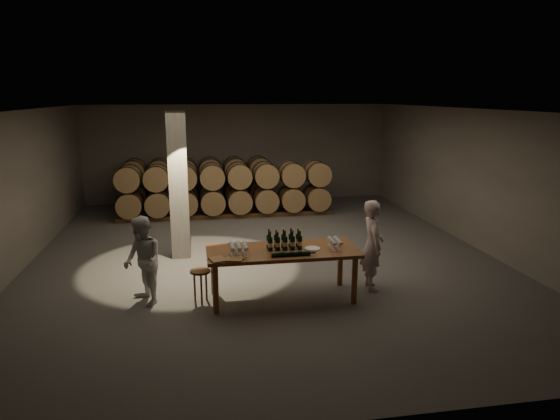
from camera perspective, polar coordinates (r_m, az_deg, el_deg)
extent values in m
plane|color=#595653|center=(11.28, -1.96, -5.10)|extent=(12.00, 12.00, 0.00)
plane|color=#605E59|center=(10.72, -2.10, 11.38)|extent=(12.00, 12.00, 0.00)
plane|color=#676058|center=(16.79, -4.81, 6.49)|extent=(10.00, 0.00, 10.00)
plane|color=#676058|center=(5.20, 7.05, -8.68)|extent=(10.00, 0.00, 10.00)
plane|color=#676058|center=(11.36, -27.88, 1.83)|extent=(0.00, 12.00, 12.00)
plane|color=#676058|center=(12.56, 21.24, 3.41)|extent=(0.00, 12.00, 12.00)
cube|color=slate|center=(10.99, -11.52, 2.77)|extent=(0.40, 0.40, 3.20)
cylinder|color=brown|center=(8.29, -7.37, -8.97)|extent=(0.10, 0.10, 0.84)
cylinder|color=brown|center=(8.69, 8.51, -7.96)|extent=(0.10, 0.10, 0.84)
cylinder|color=brown|center=(9.10, -7.62, -6.95)|extent=(0.10, 0.10, 0.84)
cylinder|color=brown|center=(9.46, 6.89, -6.13)|extent=(0.10, 0.10, 0.84)
cube|color=brown|center=(8.66, 0.26, -4.73)|extent=(2.60, 1.10, 0.06)
cube|color=brown|center=(15.90, -9.21, 0.36)|extent=(4.70, 0.10, 0.12)
cube|color=brown|center=(16.49, -9.24, 0.81)|extent=(4.70, 0.10, 0.12)
cylinder|color=olive|center=(16.22, -16.18, 1.73)|extent=(0.70, 0.95, 0.70)
cylinder|color=black|center=(15.96, -16.28, 1.55)|extent=(0.73, 0.04, 0.73)
cylinder|color=black|center=(16.47, -16.08, 1.91)|extent=(0.73, 0.04, 0.73)
cylinder|color=olive|center=(16.15, -13.43, 1.85)|extent=(0.70, 0.95, 0.70)
cylinder|color=black|center=(15.89, -13.48, 1.67)|extent=(0.73, 0.04, 0.73)
cylinder|color=black|center=(16.40, -13.38, 2.02)|extent=(0.73, 0.04, 0.73)
cylinder|color=olive|center=(16.11, -10.66, 1.96)|extent=(0.70, 0.95, 0.70)
cylinder|color=black|center=(15.86, -10.67, 1.78)|extent=(0.73, 0.04, 0.73)
cylinder|color=black|center=(16.37, -10.65, 2.13)|extent=(0.73, 0.04, 0.73)
cylinder|color=olive|center=(16.12, -7.89, 2.06)|extent=(0.70, 0.95, 0.70)
cylinder|color=black|center=(15.86, -7.85, 1.89)|extent=(0.73, 0.04, 0.73)
cylinder|color=black|center=(16.37, -7.92, 2.24)|extent=(0.73, 0.04, 0.73)
cylinder|color=olive|center=(16.16, -5.12, 2.17)|extent=(0.70, 0.95, 0.70)
cylinder|color=black|center=(15.90, -5.04, 1.99)|extent=(0.73, 0.04, 0.73)
cylinder|color=black|center=(16.41, -5.20, 2.33)|extent=(0.73, 0.04, 0.73)
cylinder|color=olive|center=(16.24, -2.38, 2.26)|extent=(0.70, 0.95, 0.70)
cylinder|color=black|center=(15.98, -2.26, 2.09)|extent=(0.73, 0.04, 0.73)
cylinder|color=black|center=(16.49, -2.49, 2.43)|extent=(0.73, 0.04, 0.73)
cylinder|color=olive|center=(16.09, -16.35, 4.32)|extent=(0.70, 0.95, 0.70)
cylinder|color=black|center=(15.84, -16.45, 4.18)|extent=(0.73, 0.04, 0.73)
cylinder|color=black|center=(16.35, -16.25, 4.45)|extent=(0.73, 0.04, 0.73)
cylinder|color=olive|center=(16.02, -13.57, 4.44)|extent=(0.70, 0.95, 0.70)
cylinder|color=black|center=(15.77, -13.63, 4.30)|extent=(0.73, 0.04, 0.73)
cylinder|color=black|center=(16.28, -13.51, 4.58)|extent=(0.73, 0.04, 0.73)
cylinder|color=olive|center=(15.99, -10.77, 4.56)|extent=(0.70, 0.95, 0.70)
cylinder|color=black|center=(15.73, -10.79, 4.42)|extent=(0.73, 0.04, 0.73)
cylinder|color=black|center=(16.25, -10.76, 4.69)|extent=(0.73, 0.04, 0.73)
cylinder|color=olive|center=(15.99, -7.97, 4.67)|extent=(0.70, 0.95, 0.70)
cylinder|color=black|center=(15.74, -7.94, 4.53)|extent=(0.73, 0.04, 0.73)
cylinder|color=black|center=(16.25, -8.00, 4.80)|extent=(0.73, 0.04, 0.73)
cylinder|color=olive|center=(16.03, -5.18, 4.76)|extent=(0.70, 0.95, 0.70)
cylinder|color=black|center=(15.78, -5.10, 4.63)|extent=(0.73, 0.04, 0.73)
cylinder|color=black|center=(16.29, -5.25, 4.89)|extent=(0.73, 0.04, 0.73)
cylinder|color=olive|center=(16.11, -2.40, 4.85)|extent=(0.70, 0.95, 0.70)
cylinder|color=black|center=(15.86, -2.28, 4.71)|extent=(0.73, 0.04, 0.73)
cylinder|color=black|center=(16.37, -2.52, 4.97)|extent=(0.73, 0.04, 0.73)
cube|color=brown|center=(14.56, -6.06, -0.72)|extent=(6.26, 0.10, 0.12)
cube|color=brown|center=(15.14, -6.22, -0.19)|extent=(6.26, 0.10, 0.12)
cylinder|color=olive|center=(14.85, -16.75, 0.69)|extent=(0.70, 0.95, 0.70)
cylinder|color=black|center=(14.60, -16.86, 0.47)|extent=(0.73, 0.04, 0.73)
cylinder|color=black|center=(15.11, -16.63, 0.89)|extent=(0.73, 0.04, 0.73)
cylinder|color=olive|center=(14.78, -13.75, 0.81)|extent=(0.70, 0.95, 0.70)
cylinder|color=black|center=(14.52, -13.81, 0.59)|extent=(0.73, 0.04, 0.73)
cylinder|color=black|center=(15.03, -13.68, 1.01)|extent=(0.73, 0.04, 0.73)
cylinder|color=olive|center=(14.74, -10.72, 0.92)|extent=(0.70, 0.95, 0.70)
cylinder|color=black|center=(14.49, -10.74, 0.71)|extent=(0.73, 0.04, 0.73)
cylinder|color=black|center=(14.99, -10.71, 1.13)|extent=(0.73, 0.04, 0.73)
cylinder|color=olive|center=(14.74, -7.69, 1.04)|extent=(0.70, 0.95, 0.70)
cylinder|color=black|center=(14.49, -7.65, 0.83)|extent=(0.73, 0.04, 0.73)
cylinder|color=black|center=(15.00, -7.73, 1.24)|extent=(0.73, 0.04, 0.73)
cylinder|color=olive|center=(14.79, -4.67, 1.15)|extent=(0.70, 0.95, 0.70)
cylinder|color=black|center=(14.54, -4.58, 0.94)|extent=(0.73, 0.04, 0.73)
cylinder|color=black|center=(15.04, -4.76, 1.35)|extent=(0.73, 0.04, 0.73)
cylinder|color=olive|center=(14.88, -1.68, 1.26)|extent=(0.70, 0.95, 0.70)
cylinder|color=black|center=(14.62, -1.54, 1.06)|extent=(0.73, 0.04, 0.73)
cylinder|color=black|center=(15.13, -1.82, 1.46)|extent=(0.73, 0.04, 0.73)
cylinder|color=olive|center=(15.00, 1.27, 1.36)|extent=(0.70, 0.95, 0.70)
cylinder|color=black|center=(14.75, 1.46, 1.16)|extent=(0.73, 0.04, 0.73)
cylinder|color=black|center=(15.25, 1.09, 1.56)|extent=(0.73, 0.04, 0.73)
cylinder|color=olive|center=(15.17, 4.17, 1.46)|extent=(0.70, 0.95, 0.70)
cylinder|color=black|center=(14.92, 4.40, 1.26)|extent=(0.73, 0.04, 0.73)
cylinder|color=black|center=(15.42, 3.94, 1.66)|extent=(0.73, 0.04, 0.73)
cylinder|color=olive|center=(14.72, -16.93, 3.50)|extent=(0.70, 0.95, 0.70)
cylinder|color=black|center=(14.47, -17.06, 3.33)|extent=(0.73, 0.04, 0.73)
cylinder|color=black|center=(14.98, -16.82, 3.66)|extent=(0.73, 0.04, 0.73)
cylinder|color=olive|center=(14.64, -13.90, 3.64)|extent=(0.70, 0.95, 0.70)
cylinder|color=black|center=(14.39, -13.97, 3.47)|extent=(0.73, 0.04, 0.73)
cylinder|color=black|center=(14.90, -13.84, 3.80)|extent=(0.73, 0.04, 0.73)
cylinder|color=olive|center=(14.60, -10.85, 3.76)|extent=(0.70, 0.95, 0.70)
cylinder|color=black|center=(14.35, -10.86, 3.60)|extent=(0.73, 0.04, 0.73)
cylinder|color=black|center=(14.86, -10.83, 3.92)|extent=(0.73, 0.04, 0.73)
cylinder|color=olive|center=(14.61, -7.78, 3.88)|extent=(0.70, 0.95, 0.70)
cylinder|color=black|center=(14.35, -7.74, 3.72)|extent=(0.73, 0.04, 0.73)
cylinder|color=black|center=(14.87, -7.82, 4.04)|extent=(0.73, 0.04, 0.73)
cylinder|color=olive|center=(14.66, -4.73, 3.98)|extent=(0.70, 0.95, 0.70)
cylinder|color=black|center=(14.40, -4.63, 3.82)|extent=(0.73, 0.04, 0.73)
cylinder|color=black|center=(14.91, -4.82, 4.14)|extent=(0.73, 0.04, 0.73)
cylinder|color=olive|center=(14.74, -1.70, 4.08)|extent=(0.70, 0.95, 0.70)
cylinder|color=black|center=(14.49, -1.55, 3.92)|extent=(0.73, 0.04, 0.73)
cylinder|color=black|center=(15.00, -1.84, 4.23)|extent=(0.73, 0.04, 0.73)
cylinder|color=olive|center=(14.87, 1.29, 4.16)|extent=(0.70, 0.95, 0.70)
cylinder|color=black|center=(14.62, 1.48, 4.00)|extent=(0.73, 0.04, 0.73)
cylinder|color=black|center=(15.12, 1.10, 4.31)|extent=(0.73, 0.04, 0.73)
cylinder|color=olive|center=(15.04, 4.21, 4.23)|extent=(0.70, 0.95, 0.70)
cylinder|color=black|center=(14.79, 4.45, 4.07)|extent=(0.73, 0.04, 0.73)
cylinder|color=black|center=(15.29, 3.98, 4.38)|extent=(0.73, 0.04, 0.73)
cylinder|color=black|center=(8.55, -1.13, -3.94)|extent=(0.08, 0.08, 0.23)
cylinder|color=silver|center=(8.55, -1.13, -4.01)|extent=(0.09, 0.09, 0.07)
cylinder|color=black|center=(8.50, -1.14, -2.88)|extent=(0.03, 0.03, 0.10)
cylinder|color=gold|center=(8.49, -1.14, -2.54)|extent=(0.04, 0.04, 0.03)
cylinder|color=black|center=(8.69, -1.28, -3.65)|extent=(0.08, 0.08, 0.23)
cylinder|color=silver|center=(8.69, -1.28, -3.72)|extent=(0.09, 0.09, 0.07)
cylinder|color=black|center=(8.65, -1.29, -2.61)|extent=(0.03, 0.03, 0.10)
cylinder|color=maroon|center=(8.63, -1.29, -2.28)|extent=(0.04, 0.04, 0.03)
cylinder|color=black|center=(8.57, -0.27, -3.90)|extent=(0.08, 0.08, 0.23)
cylinder|color=silver|center=(8.57, -0.27, -3.97)|extent=(0.09, 0.09, 0.07)
cylinder|color=black|center=(8.52, -0.27, -2.84)|extent=(0.03, 0.03, 0.10)
cylinder|color=maroon|center=(8.51, -0.27, -2.50)|extent=(0.04, 0.04, 0.03)
cylinder|color=black|center=(8.71, -0.44, -3.61)|extent=(0.08, 0.08, 0.23)
cylinder|color=silver|center=(8.71, -0.44, -3.68)|extent=(0.09, 0.09, 0.07)
cylinder|color=black|center=(8.66, -0.44, -2.58)|extent=(0.03, 0.03, 0.10)
cylinder|color=gold|center=(8.65, -0.44, -2.24)|extent=(0.04, 0.04, 0.03)
cylinder|color=black|center=(8.59, 0.58, -3.86)|extent=(0.08, 0.08, 0.23)
cylinder|color=silver|center=(8.59, 0.58, -3.92)|extent=(0.09, 0.09, 0.07)
cylinder|color=black|center=(8.54, 0.59, -2.80)|extent=(0.03, 0.03, 0.10)
cylinder|color=gold|center=(8.53, 0.59, -2.46)|extent=(0.04, 0.04, 0.03)
cylinder|color=black|center=(8.73, 0.41, -3.57)|extent=(0.08, 0.08, 0.23)
cylinder|color=silver|center=(8.73, 0.41, -3.64)|extent=(0.09, 0.09, 0.07)
cylinder|color=black|center=(8.69, 0.41, -2.54)|extent=(0.03, 0.03, 0.10)
cylinder|color=maroon|center=(8.67, 0.41, -2.20)|extent=(0.04, 0.04, 0.03)
cylinder|color=black|center=(8.61, 1.44, -3.81)|extent=(0.08, 0.08, 0.23)
cylinder|color=silver|center=(8.62, 1.44, -3.88)|extent=(0.09, 0.09, 0.07)
cylinder|color=black|center=(8.57, 1.44, -2.76)|extent=(0.03, 0.03, 0.10)
cylinder|color=maroon|center=(8.55, 1.45, -2.42)|extent=(0.04, 0.04, 0.03)
cylinder|color=black|center=(8.75, 1.25, -3.53)|extent=(0.08, 0.08, 0.23)
cylinder|color=silver|center=(8.76, 1.25, -3.60)|extent=(0.09, 0.09, 0.07)
cylinder|color=black|center=(8.71, 1.25, -2.50)|extent=(0.03, 0.03, 0.10)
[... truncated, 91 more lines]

